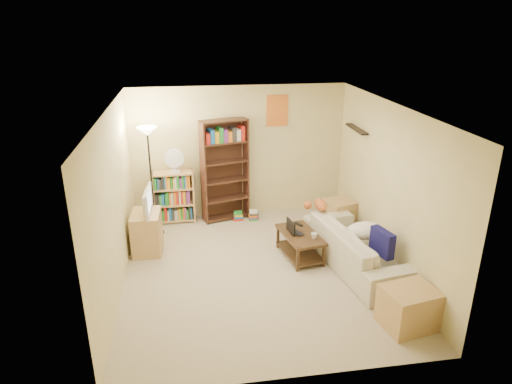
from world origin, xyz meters
TOP-DOWN VIEW (x-y plane):
  - room at (0.00, 0.01)m, footprint 4.50×4.54m
  - sofa at (1.55, -0.06)m, footprint 2.47×1.56m
  - navy_pillow at (1.73, -0.52)m, footprint 0.23×0.44m
  - cream_blanket at (1.70, 0.01)m, footprint 0.59×0.42m
  - tabby_cat at (1.13, 0.72)m, footprint 0.51×0.24m
  - coffee_table at (0.74, 0.34)m, footprint 0.67×1.01m
  - laptop at (0.72, 0.38)m, footprint 0.43×0.41m
  - laptop_screen at (0.59, 0.36)m, footprint 0.07×0.31m
  - mug at (0.91, 0.13)m, footprint 0.19×0.19m
  - tv_remote at (0.79, 0.66)m, footprint 0.12×0.17m
  - tv_stand at (-1.70, 0.92)m, footprint 0.48×0.65m
  - television at (-1.70, 0.92)m, footprint 0.73×0.15m
  - tall_bookshelf at (-0.30, 2.03)m, footprint 0.91×0.51m
  - short_bookshelf at (-1.27, 2.05)m, footprint 0.77×0.32m
  - desk_fan at (-1.21, 2.00)m, footprint 0.35×0.20m
  - floor_lamp at (-1.61, 1.56)m, footprint 0.33×0.33m
  - side_table at (1.72, 1.28)m, footprint 0.59×0.59m
  - end_cabinet at (1.65, -1.60)m, footprint 0.72×0.64m
  - book_stacks at (0.08, 1.90)m, footprint 0.47×0.20m

SIDE VIEW (x-z plane):
  - book_stacks at x=0.08m, z-range -0.01..0.18m
  - end_cabinet at x=1.65m, z-range 0.00..0.53m
  - coffee_table at x=0.74m, z-range 0.06..0.47m
  - side_table at x=1.72m, z-range 0.00..0.54m
  - sofa at x=1.55m, z-range 0.00..0.64m
  - tv_stand at x=-1.70m, z-range 0.00..0.68m
  - tv_remote at x=0.79m, z-range 0.42..0.44m
  - laptop at x=0.72m, z-range 0.42..0.44m
  - mug at x=0.91m, z-range 0.42..0.51m
  - short_bookshelf at x=-1.27m, z-range 0.00..0.98m
  - laptop_screen at x=0.59m, z-range 0.44..0.64m
  - cream_blanket at x=1.70m, z-range 0.42..0.68m
  - navy_pillow at x=1.73m, z-range 0.42..0.80m
  - tabby_cat at x=1.13m, z-range 0.64..0.82m
  - television at x=-1.70m, z-range 0.68..1.09m
  - tall_bookshelf at x=-0.30m, z-range 0.05..1.98m
  - desk_fan at x=-1.21m, z-range 0.99..1.44m
  - floor_lamp at x=-1.61m, z-range 0.58..2.53m
  - room at x=0.00m, z-range 0.36..2.88m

